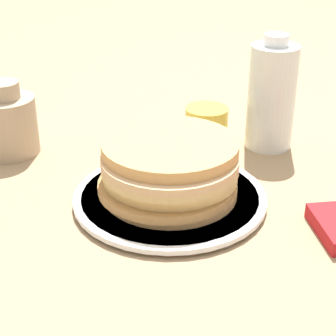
{
  "coord_description": "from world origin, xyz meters",
  "views": [
    {
      "loc": [
        -0.02,
        0.66,
        0.41
      ],
      "look_at": [
        0.0,
        -0.03,
        0.05
      ],
      "focal_mm": 60.0,
      "sensor_mm": 36.0,
      "label": 1
    }
  ],
  "objects": [
    {
      "name": "water_bottle_near",
      "position": [
        -0.16,
        -0.22,
        0.09
      ],
      "size": [
        0.08,
        0.08,
        0.19
      ],
      "color": "silver",
      "rests_on": "ground_plane"
    },
    {
      "name": "ground_plane",
      "position": [
        0.0,
        0.0,
        0.0
      ],
      "size": [
        4.0,
        4.0,
        0.0
      ],
      "primitive_type": "plane",
      "color": "#9E7F5B"
    },
    {
      "name": "pancake_stack",
      "position": [
        0.0,
        -0.03,
        0.05
      ],
      "size": [
        0.2,
        0.2,
        0.08
      ],
      "color": "tan",
      "rests_on": "plate"
    },
    {
      "name": "juice_glass",
      "position": [
        -0.06,
        -0.24,
        0.03
      ],
      "size": [
        0.07,
        0.07,
        0.06
      ],
      "color": "yellow",
      "rests_on": "ground_plane"
    },
    {
      "name": "cream_jug",
      "position": [
        0.27,
        -0.18,
        0.05
      ],
      "size": [
        0.1,
        0.1,
        0.12
      ],
      "color": "tan",
      "rests_on": "ground_plane"
    },
    {
      "name": "plate",
      "position": [
        0.0,
        -0.03,
        0.01
      ],
      "size": [
        0.27,
        0.27,
        0.01
      ],
      "color": "white",
      "rests_on": "ground_plane"
    }
  ]
}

